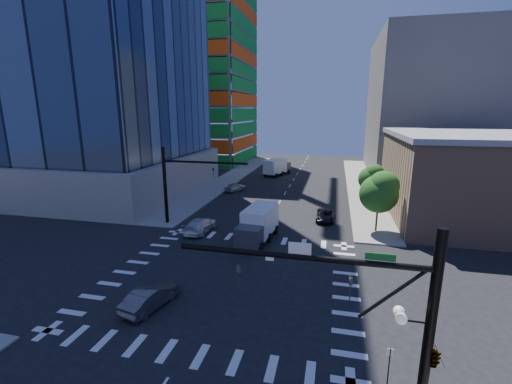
# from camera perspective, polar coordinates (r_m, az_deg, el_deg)

# --- Properties ---
(ground) EXTENTS (160.00, 160.00, 0.00)m
(ground) POSITION_cam_1_polar(r_m,az_deg,el_deg) (28.49, -4.18, -14.16)
(ground) COLOR black
(ground) RESTS_ON ground
(road_markings) EXTENTS (20.00, 20.00, 0.01)m
(road_markings) POSITION_cam_1_polar(r_m,az_deg,el_deg) (28.48, -4.18, -14.15)
(road_markings) COLOR silver
(road_markings) RESTS_ON ground
(sidewalk_ne) EXTENTS (5.00, 60.00, 0.15)m
(sidewalk_ne) POSITION_cam_1_polar(r_m,az_deg,el_deg) (65.58, 17.03, 1.30)
(sidewalk_ne) COLOR gray
(sidewalk_ne) RESTS_ON ground
(sidewalk_nw) EXTENTS (5.00, 60.00, 0.15)m
(sidewalk_nw) POSITION_cam_1_polar(r_m,az_deg,el_deg) (68.43, -4.33, 2.34)
(sidewalk_nw) COLOR gray
(sidewalk_nw) RESTS_ON ground
(construction_building) EXTENTS (25.16, 34.50, 70.60)m
(construction_building) POSITION_cam_1_polar(r_m,az_deg,el_deg) (93.58, -9.66, 20.26)
(construction_building) COLOR gray
(construction_building) RESTS_ON ground
(commercial_building) EXTENTS (20.50, 22.50, 10.60)m
(commercial_building) POSITION_cam_1_polar(r_m,az_deg,el_deg) (49.85, 33.24, 2.14)
(commercial_building) COLOR #A0785D
(commercial_building) RESTS_ON ground
(bg_building_ne) EXTENTS (24.00, 30.00, 28.00)m
(bg_building_ne) POSITION_cam_1_polar(r_m,az_deg,el_deg) (81.41, 27.51, 12.53)
(bg_building_ne) COLOR #625E58
(bg_building_ne) RESTS_ON ground
(signal_mast_se) EXTENTS (10.51, 2.48, 9.00)m
(signal_mast_se) POSITION_cam_1_polar(r_m,az_deg,el_deg) (15.28, 23.48, -20.10)
(signal_mast_se) COLOR black
(signal_mast_se) RESTS_ON sidewalk_se
(signal_mast_nw) EXTENTS (10.20, 0.40, 9.00)m
(signal_mast_nw) POSITION_cam_1_polar(r_m,az_deg,el_deg) (40.44, -13.10, 2.12)
(signal_mast_nw) COLOR black
(signal_mast_nw) RESTS_ON sidewalk_nw
(tree_south) EXTENTS (4.16, 4.16, 6.82)m
(tree_south) POSITION_cam_1_polar(r_m,az_deg,el_deg) (39.23, 20.02, 0.10)
(tree_south) COLOR #382316
(tree_south) RESTS_ON sidewalk_ne
(tree_north) EXTENTS (3.54, 3.52, 5.78)m
(tree_north) POSITION_cam_1_polar(r_m,az_deg,el_deg) (51.09, 18.78, 2.34)
(tree_north) COLOR #382316
(tree_north) RESTS_ON sidewalk_ne
(no_parking_sign) EXTENTS (0.30, 0.06, 2.20)m
(no_parking_sign) POSITION_cam_1_polar(r_m,az_deg,el_deg) (19.38, 21.31, -25.10)
(no_parking_sign) COLOR black
(no_parking_sign) RESTS_ON ground
(car_nb_far) EXTENTS (2.18, 4.67, 1.29)m
(car_nb_far) POSITION_cam_1_polar(r_m,az_deg,el_deg) (42.93, 11.45, -3.82)
(car_nb_far) COLOR black
(car_nb_far) RESTS_ON ground
(car_sb_near) EXTENTS (2.53, 5.48, 1.55)m
(car_sb_near) POSITION_cam_1_polar(r_m,az_deg,el_deg) (38.68, -9.23, -5.46)
(car_sb_near) COLOR white
(car_sb_near) RESTS_ON ground
(car_sb_mid) EXTENTS (3.12, 4.56, 1.44)m
(car_sb_mid) POSITION_cam_1_polar(r_m,az_deg,el_deg) (57.30, -3.47, 0.84)
(car_sb_mid) COLOR #B1B5B9
(car_sb_mid) RESTS_ON ground
(car_sb_cross) EXTENTS (2.57, 4.81, 1.51)m
(car_sb_cross) POSITION_cam_1_polar(r_m,az_deg,el_deg) (25.49, -17.12, -16.38)
(car_sb_cross) COLOR #4C4C51
(car_sb_cross) RESTS_ON ground
(box_truck_near) EXTENTS (3.39, 6.74, 3.41)m
(box_truck_near) POSITION_cam_1_polar(r_m,az_deg,el_deg) (35.18, 0.17, -5.95)
(box_truck_near) COLOR black
(box_truck_near) RESTS_ON ground
(box_truck_far) EXTENTS (4.94, 7.12, 3.44)m
(box_truck_far) POSITION_cam_1_polar(r_m,az_deg,el_deg) (71.59, 3.65, 4.02)
(box_truck_far) COLOR black
(box_truck_far) RESTS_ON ground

